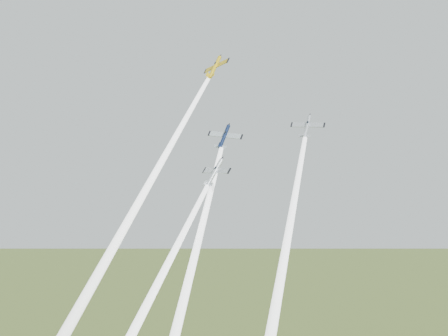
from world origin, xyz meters
TOP-DOWN VIEW (x-y plane):
  - plane_yellow at (-7.67, 5.08)m, footprint 9.32×8.95m
  - smoke_trail_yellow at (-16.33, -14.97)m, footprint 19.00×39.76m
  - plane_navy at (-1.93, -1.85)m, footprint 8.44×5.97m
  - smoke_trail_navy at (-0.07, -23.20)m, footprint 6.03×41.48m
  - plane_silver_right at (14.65, 3.64)m, footprint 7.63×5.26m
  - smoke_trail_silver_right at (15.50, -15.94)m, footprint 4.08×37.83m
  - plane_silver_low at (0.17, -10.62)m, footprint 9.69×7.88m
  - smoke_trail_silver_low at (-6.90, -27.04)m, footprint 15.82×32.49m

SIDE VIEW (x-z plane):
  - smoke_trail_silver_low at x=-6.90m, z-range 37.99..88.89m
  - smoke_trail_navy at x=-0.07m, z-range 35.15..96.97m
  - smoke_trail_silver_right at x=15.50m, z-range 42.68..98.87m
  - smoke_trail_yellow at x=-16.33m, z-range 50.94..114.03m
  - plane_silver_low at x=0.17m, z-range 87.05..94.77m
  - plane_navy at x=-1.93m, z-range 94.88..103.09m
  - plane_silver_right at x=14.65m, z-range 97.28..104.48m
  - plane_yellow at x=-7.67m, z-range 111.63..120.47m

